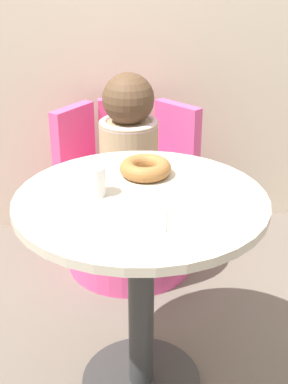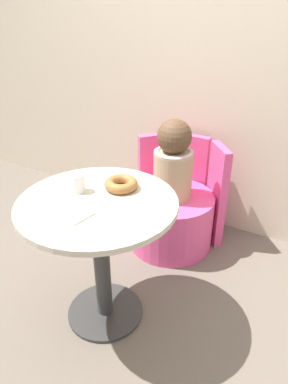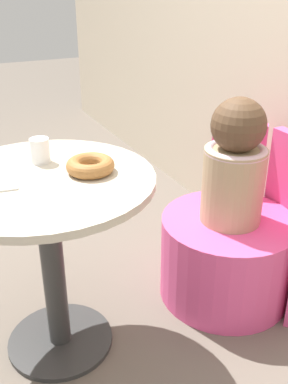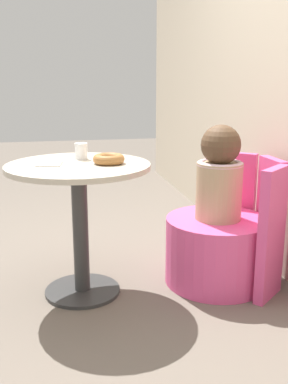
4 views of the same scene
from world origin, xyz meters
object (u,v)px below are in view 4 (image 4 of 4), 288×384
object	(u,v)px
tub_chair	(216,250)
child_figure	(220,175)
round_table	(79,198)
donut	(109,159)
cup	(81,151)

from	to	relation	value
tub_chair	child_figure	distance (m)	0.41
round_table	child_figure	xyz separation A→B (m)	(0.02, 0.71, 0.09)
round_table	donut	world-z (taller)	donut
cup	child_figure	bearing A→B (deg)	78.32
round_table	donut	distance (m)	0.24
donut	round_table	bearing A→B (deg)	-100.69
child_figure	donut	world-z (taller)	child_figure
round_table	donut	size ratio (longest dim) A/B	4.56
child_figure	cup	xyz separation A→B (m)	(-0.14, -0.68, 0.12)
cup	round_table	bearing A→B (deg)	-11.55
round_table	donut	xyz separation A→B (m)	(0.03, 0.14, 0.19)
round_table	child_figure	bearing A→B (deg)	88.54
round_table	tub_chair	world-z (taller)	round_table
donut	cup	world-z (taller)	cup
child_figure	cup	distance (m)	0.71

